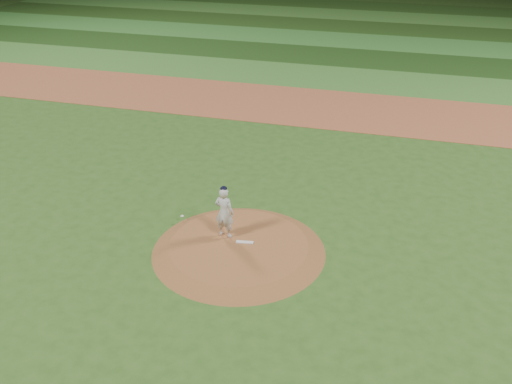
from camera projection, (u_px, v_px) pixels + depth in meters
ground at (239, 251)px, 18.10m from camera, size 120.00×120.00×0.00m
infield_dirt_band at (318, 107)px, 29.98m from camera, size 70.00×6.00×0.02m
outfield_stripe_0 at (334, 78)px, 34.66m from camera, size 70.00×5.00×0.02m
outfield_stripe_1 at (346, 57)px, 38.90m from camera, size 70.00×5.00×0.02m
outfield_stripe_2 at (355, 41)px, 43.15m from camera, size 70.00×5.00×0.02m
outfield_stripe_3 at (362, 27)px, 47.39m from camera, size 70.00×5.00×0.02m
outfield_stripe_4 at (369, 16)px, 51.64m from camera, size 70.00×5.00×0.02m
outfield_stripe_5 at (374, 6)px, 55.88m from camera, size 70.00×5.00×0.02m
pitchers_mound at (239, 248)px, 18.04m from camera, size 5.50×5.50×0.25m
pitching_rubber at (245, 242)px, 18.07m from camera, size 0.57×0.23×0.03m
rosin_bag at (182, 216)px, 19.47m from camera, size 0.12×0.12×0.07m
pitcher_on_mound at (224, 212)px, 18.02m from camera, size 0.68×0.49×1.80m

